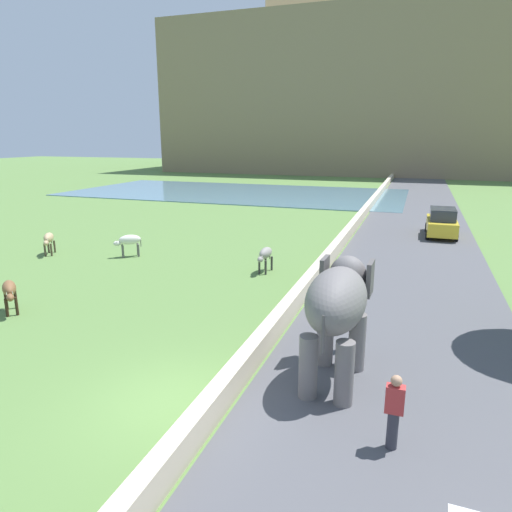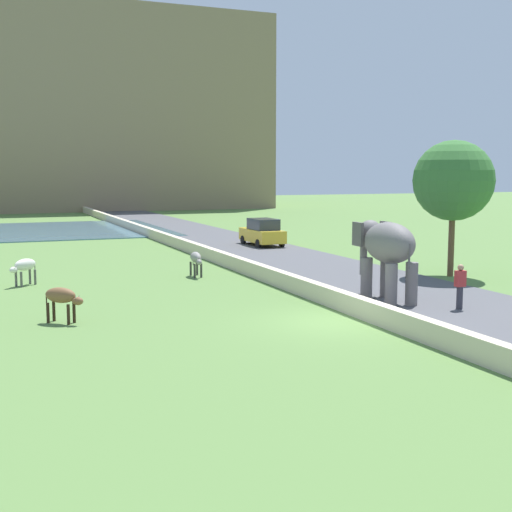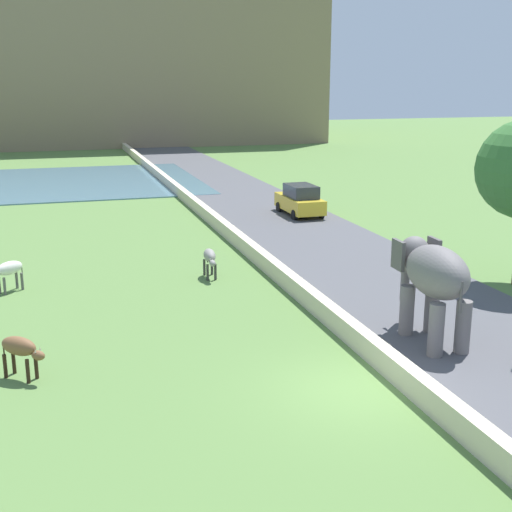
# 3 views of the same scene
# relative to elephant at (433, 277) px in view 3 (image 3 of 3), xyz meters

# --- Properties ---
(ground_plane) EXTENTS (220.00, 220.00, 0.00)m
(ground_plane) POSITION_rel_elephant_xyz_m (-3.43, -2.31, -2.04)
(ground_plane) COLOR #567A3D
(road_surface) EXTENTS (7.00, 120.00, 0.06)m
(road_surface) POSITION_rel_elephant_xyz_m (1.57, 17.69, -2.01)
(road_surface) COLOR #4C4C51
(road_surface) RESTS_ON ground
(barrier_wall) EXTENTS (0.40, 110.00, 0.67)m
(barrier_wall) POSITION_rel_elephant_xyz_m (-2.23, 15.69, -1.70)
(barrier_wall) COLOR beige
(barrier_wall) RESTS_ON ground
(hill_distant) EXTENTS (64.00, 28.00, 24.91)m
(hill_distant) POSITION_rel_elephant_xyz_m (-9.43, 75.53, 10.42)
(hill_distant) COLOR #897556
(hill_distant) RESTS_ON ground
(elephant) EXTENTS (1.49, 3.48, 2.99)m
(elephant) POSITION_rel_elephant_xyz_m (0.00, 0.00, 0.00)
(elephant) COLOR slate
(elephant) RESTS_ON ground
(car_yellow) EXTENTS (1.82, 4.01, 1.80)m
(car_yellow) POSITION_rel_elephant_xyz_m (3.14, 19.41, -1.14)
(car_yellow) COLOR gold
(car_yellow) RESTS_ON ground
(cow_brown) EXTENTS (1.26, 1.17, 1.15)m
(cow_brown) POSITION_rel_elephant_xyz_m (-11.52, 0.81, -1.20)
(cow_brown) COLOR brown
(cow_brown) RESTS_ON ground
(cow_grey) EXTENTS (0.50, 1.40, 1.15)m
(cow_grey) POSITION_rel_elephant_xyz_m (-4.69, 8.52, -1.20)
(cow_grey) COLOR gray
(cow_grey) RESTS_ON ground
(cow_white) EXTENTS (1.28, 1.15, 1.15)m
(cow_white) POSITION_rel_elephant_xyz_m (-12.17, 8.86, -1.20)
(cow_white) COLOR silver
(cow_white) RESTS_ON ground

